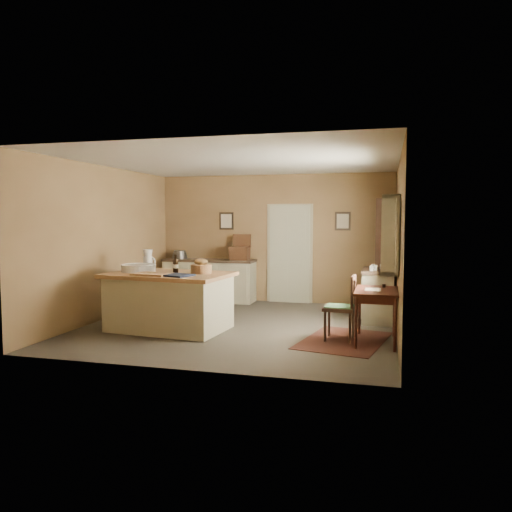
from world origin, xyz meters
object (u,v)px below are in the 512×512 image
Objects in this scene: writing_desk at (376,296)px; right_cabinet at (378,295)px; shelving_unit at (388,256)px; work_island at (169,300)px; sideboard at (210,279)px; desk_chair at (339,308)px.

writing_desk is 0.98× the size of right_cabinet.
right_cabinet is 0.46× the size of shelving_unit.
shelving_unit is (3.39, 2.39, 0.58)m from work_island.
work_island is 1.02× the size of sideboard.
writing_desk is at bearing 5.02° from work_island.
shelving_unit is (3.70, -0.37, 0.58)m from sideboard.
sideboard is 4.52m from writing_desk.
shelving_unit reaches higher than sideboard.
right_cabinet is at bearing 31.02° from work_island.
shelving_unit reaches higher than work_island.
sideboard is 3.76m from shelving_unit.
desk_chair reaches higher than writing_desk.
sideboard is 3.75m from right_cabinet.
sideboard is 2.01× the size of right_cabinet.
right_cabinet is (0.52, 1.55, -0.01)m from desk_chair.
writing_desk is at bearing 1.46° from desk_chair.
sideboard is 2.11× the size of desk_chair.
right_cabinet is at bearing 74.52° from desk_chair.
work_island is 2.78m from sideboard.
right_cabinet is (3.54, -1.24, -0.02)m from sideboard.
work_island reaches higher than writing_desk.
desk_chair is 2.58m from shelving_unit.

